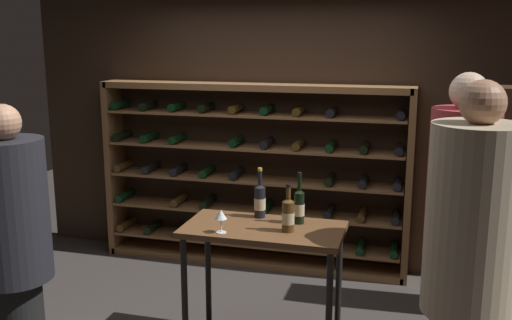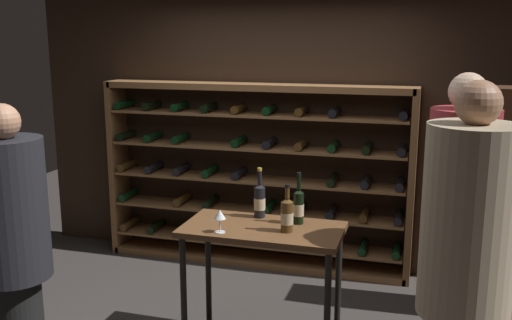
{
  "view_description": "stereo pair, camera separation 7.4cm",
  "coord_description": "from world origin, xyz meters",
  "px_view_note": "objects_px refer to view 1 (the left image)",
  "views": [
    {
      "loc": [
        1.21,
        -3.73,
        2.19
      ],
      "look_at": [
        0.13,
        0.16,
        1.32
      ],
      "focal_mm": 40.37,
      "sensor_mm": 36.0,
      "label": 1
    },
    {
      "loc": [
        1.28,
        -3.71,
        2.19
      ],
      "look_at": [
        0.13,
        0.16,
        1.32
      ],
      "focal_mm": 40.37,
      "sensor_mm": 36.0,
      "label": 2
    }
  ],
  "objects_px": {
    "person_guest_blue_shirt": "(13,243)",
    "display_cabinet": "(510,204)",
    "person_host_in_suit": "(469,264)",
    "wine_rack": "(251,177)",
    "wine_bottle_red_label": "(288,214)",
    "tasting_table": "(263,244)",
    "wine_bottle_gold_foil": "(299,206)",
    "wine_bottle_green_slim": "(260,200)",
    "wine_glass_stemmed_center": "(221,216)",
    "person_bystander_red_print": "(459,218)"
  },
  "relations": [
    {
      "from": "person_host_in_suit",
      "to": "wine_bottle_green_slim",
      "type": "distance_m",
      "value": 1.66
    },
    {
      "from": "display_cabinet",
      "to": "wine_bottle_gold_foil",
      "type": "bearing_deg",
      "value": -147.63
    },
    {
      "from": "wine_rack",
      "to": "wine_bottle_gold_foil",
      "type": "height_order",
      "value": "wine_rack"
    },
    {
      "from": "tasting_table",
      "to": "person_host_in_suit",
      "type": "xyz_separation_m",
      "value": [
        1.24,
        -0.8,
        0.3
      ]
    },
    {
      "from": "tasting_table",
      "to": "wine_bottle_green_slim",
      "type": "bearing_deg",
      "value": 111.64
    },
    {
      "from": "wine_bottle_green_slim",
      "to": "wine_bottle_gold_foil",
      "type": "bearing_deg",
      "value": -11.81
    },
    {
      "from": "wine_rack",
      "to": "tasting_table",
      "type": "bearing_deg",
      "value": -71.23
    },
    {
      "from": "person_guest_blue_shirt",
      "to": "wine_bottle_gold_foil",
      "type": "xyz_separation_m",
      "value": [
        1.51,
        1.03,
        0.05
      ]
    },
    {
      "from": "person_guest_blue_shirt",
      "to": "wine_bottle_red_label",
      "type": "bearing_deg",
      "value": -48.34
    },
    {
      "from": "tasting_table",
      "to": "person_guest_blue_shirt",
      "type": "distance_m",
      "value": 1.58
    },
    {
      "from": "wine_rack",
      "to": "tasting_table",
      "type": "height_order",
      "value": "wine_rack"
    },
    {
      "from": "wine_bottle_gold_foil",
      "to": "wine_bottle_green_slim",
      "type": "xyz_separation_m",
      "value": [
        -0.3,
        0.06,
        0.0
      ]
    },
    {
      "from": "person_host_in_suit",
      "to": "wine_glass_stemmed_center",
      "type": "height_order",
      "value": "person_host_in_suit"
    },
    {
      "from": "wine_rack",
      "to": "person_guest_blue_shirt",
      "type": "height_order",
      "value": "person_guest_blue_shirt"
    },
    {
      "from": "wine_bottle_gold_foil",
      "to": "wine_glass_stemmed_center",
      "type": "height_order",
      "value": "wine_bottle_gold_foil"
    },
    {
      "from": "wine_bottle_green_slim",
      "to": "wine_glass_stemmed_center",
      "type": "bearing_deg",
      "value": -111.83
    },
    {
      "from": "tasting_table",
      "to": "person_guest_blue_shirt",
      "type": "relative_size",
      "value": 0.6
    },
    {
      "from": "wine_bottle_gold_foil",
      "to": "wine_bottle_red_label",
      "type": "relative_size",
      "value": 1.12
    },
    {
      "from": "wine_bottle_green_slim",
      "to": "tasting_table",
      "type": "bearing_deg",
      "value": -68.36
    },
    {
      "from": "person_host_in_suit",
      "to": "tasting_table",
      "type": "bearing_deg",
      "value": 20.93
    },
    {
      "from": "person_guest_blue_shirt",
      "to": "display_cabinet",
      "type": "height_order",
      "value": "same"
    },
    {
      "from": "person_guest_blue_shirt",
      "to": "wine_bottle_green_slim",
      "type": "height_order",
      "value": "person_guest_blue_shirt"
    },
    {
      "from": "person_guest_blue_shirt",
      "to": "person_bystander_red_print",
      "type": "bearing_deg",
      "value": -59.7
    },
    {
      "from": "person_host_in_suit",
      "to": "wine_bottle_gold_foil",
      "type": "height_order",
      "value": "person_host_in_suit"
    },
    {
      "from": "tasting_table",
      "to": "person_guest_blue_shirt",
      "type": "xyz_separation_m",
      "value": [
        -1.29,
        -0.89,
        0.2
      ]
    },
    {
      "from": "wine_rack",
      "to": "wine_bottle_red_label",
      "type": "height_order",
      "value": "wine_rack"
    },
    {
      "from": "wine_rack",
      "to": "display_cabinet",
      "type": "height_order",
      "value": "display_cabinet"
    },
    {
      "from": "wine_rack",
      "to": "wine_bottle_red_label",
      "type": "xyz_separation_m",
      "value": [
        0.71,
        -1.6,
        0.16
      ]
    },
    {
      "from": "tasting_table",
      "to": "display_cabinet",
      "type": "distance_m",
      "value": 2.02
    },
    {
      "from": "wine_bottle_green_slim",
      "to": "wine_glass_stemmed_center",
      "type": "relative_size",
      "value": 2.32
    },
    {
      "from": "tasting_table",
      "to": "wine_bottle_gold_foil",
      "type": "xyz_separation_m",
      "value": [
        0.22,
        0.14,
        0.25
      ]
    },
    {
      "from": "wine_bottle_gold_foil",
      "to": "person_guest_blue_shirt",
      "type": "bearing_deg",
      "value": -145.61
    },
    {
      "from": "person_host_in_suit",
      "to": "display_cabinet",
      "type": "height_order",
      "value": "person_host_in_suit"
    },
    {
      "from": "person_guest_blue_shirt",
      "to": "display_cabinet",
      "type": "xyz_separation_m",
      "value": [
        3.0,
        1.98,
        -0.09
      ]
    },
    {
      "from": "person_host_in_suit",
      "to": "display_cabinet",
      "type": "xyz_separation_m",
      "value": [
        0.46,
        1.89,
        -0.2
      ]
    },
    {
      "from": "person_host_in_suit",
      "to": "person_bystander_red_print",
      "type": "bearing_deg",
      "value": -36.2
    },
    {
      "from": "wine_bottle_green_slim",
      "to": "person_host_in_suit",
      "type": "bearing_deg",
      "value": -37.2
    },
    {
      "from": "person_host_in_suit",
      "to": "person_guest_blue_shirt",
      "type": "distance_m",
      "value": 2.54
    },
    {
      "from": "person_guest_blue_shirt",
      "to": "wine_bottle_green_slim",
      "type": "xyz_separation_m",
      "value": [
        1.21,
        1.09,
        0.05
      ]
    },
    {
      "from": "person_host_in_suit",
      "to": "wine_bottle_gold_foil",
      "type": "xyz_separation_m",
      "value": [
        -1.03,
        0.94,
        -0.06
      ]
    },
    {
      "from": "tasting_table",
      "to": "wine_bottle_red_label",
      "type": "height_order",
      "value": "wine_bottle_red_label"
    },
    {
      "from": "wine_rack",
      "to": "person_bystander_red_print",
      "type": "xyz_separation_m",
      "value": [
        1.77,
        -1.6,
        0.23
      ]
    },
    {
      "from": "wine_bottle_gold_foil",
      "to": "wine_bottle_red_label",
      "type": "xyz_separation_m",
      "value": [
        -0.04,
        -0.19,
        -0.01
      ]
    },
    {
      "from": "wine_bottle_green_slim",
      "to": "wine_glass_stemmed_center",
      "type": "distance_m",
      "value": 0.42
    },
    {
      "from": "wine_rack",
      "to": "wine_bottle_gold_foil",
      "type": "bearing_deg",
      "value": -62.21
    },
    {
      "from": "wine_rack",
      "to": "wine_bottle_green_slim",
      "type": "distance_m",
      "value": 1.43
    },
    {
      "from": "wine_bottle_gold_foil",
      "to": "wine_bottle_red_label",
      "type": "distance_m",
      "value": 0.19
    },
    {
      "from": "wine_glass_stemmed_center",
      "to": "wine_bottle_green_slim",
      "type": "bearing_deg",
      "value": 68.17
    },
    {
      "from": "person_host_in_suit",
      "to": "display_cabinet",
      "type": "relative_size",
      "value": 1.1
    },
    {
      "from": "person_host_in_suit",
      "to": "wine_bottle_gold_foil",
      "type": "distance_m",
      "value": 1.4
    }
  ]
}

